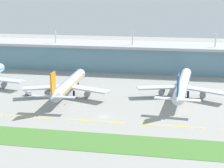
{
  "coord_description": "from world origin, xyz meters",
  "views": [
    {
      "loc": [
        32.47,
        -155.33,
        55.57
      ],
      "look_at": [
        -2.21,
        32.84,
        7.0
      ],
      "focal_mm": 59.21,
      "sensor_mm": 36.0,
      "label": 1
    }
  ],
  "objects_px": {
    "airliner_near_middle": "(69,85)",
    "safety_cone_left_wingtip": "(65,104)",
    "airliner_far_middle": "(183,85)",
    "safety_cone_nose_front": "(59,106)",
    "baggage_cart": "(28,93)"
  },
  "relations": [
    {
      "from": "airliner_near_middle",
      "to": "airliner_far_middle",
      "type": "bearing_deg",
      "value": 9.48
    },
    {
      "from": "baggage_cart",
      "to": "airliner_far_middle",
      "type": "bearing_deg",
      "value": 8.62
    },
    {
      "from": "airliner_near_middle",
      "to": "safety_cone_left_wingtip",
      "type": "height_order",
      "value": "airliner_near_middle"
    },
    {
      "from": "baggage_cart",
      "to": "safety_cone_nose_front",
      "type": "bearing_deg",
      "value": -35.35
    },
    {
      "from": "airliner_near_middle",
      "to": "airliner_far_middle",
      "type": "xyz_separation_m",
      "value": [
        60.36,
        10.08,
        0.01
      ]
    },
    {
      "from": "airliner_far_middle",
      "to": "safety_cone_nose_front",
      "type": "height_order",
      "value": "airliner_far_middle"
    },
    {
      "from": "airliner_near_middle",
      "to": "airliner_far_middle",
      "type": "distance_m",
      "value": 61.19
    },
    {
      "from": "airliner_near_middle",
      "to": "safety_cone_left_wingtip",
      "type": "bearing_deg",
      "value": -80.76
    },
    {
      "from": "airliner_far_middle",
      "to": "baggage_cart",
      "type": "xyz_separation_m",
      "value": [
        -82.62,
        -12.52,
        -5.19
      ]
    },
    {
      "from": "airliner_far_middle",
      "to": "airliner_near_middle",
      "type": "bearing_deg",
      "value": -170.52
    },
    {
      "from": "airliner_far_middle",
      "to": "baggage_cart",
      "type": "height_order",
      "value": "airliner_far_middle"
    },
    {
      "from": "baggage_cart",
      "to": "safety_cone_nose_front",
      "type": "relative_size",
      "value": 5.69
    },
    {
      "from": "safety_cone_left_wingtip",
      "to": "safety_cone_nose_front",
      "type": "relative_size",
      "value": 1.0
    },
    {
      "from": "airliner_near_middle",
      "to": "safety_cone_nose_front",
      "type": "distance_m",
      "value": 19.66
    },
    {
      "from": "airliner_near_middle",
      "to": "safety_cone_left_wingtip",
      "type": "relative_size",
      "value": 88.89
    }
  ]
}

